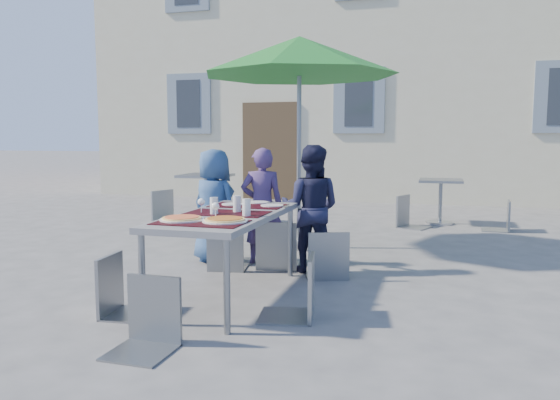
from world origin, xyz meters
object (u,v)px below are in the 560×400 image
(pizza_near_left, at_px, (182,218))
(bg_chair_r_1, at_px, (503,198))
(child_2, at_px, (311,208))
(cafe_table_1, at_px, (441,194))
(child_1, at_px, (262,206))
(pizza_near_right, at_px, (225,220))
(dining_table, at_px, (227,219))
(patio_umbrella, at_px, (299,58))
(chair_0, at_px, (227,222))
(bg_chair_l_0, at_px, (167,186))
(chair_4, at_px, (299,249))
(chair_2, at_px, (328,225))
(child_0, at_px, (214,206))
(bg_chair_r_0, at_px, (262,194))
(cafe_table_0, at_px, (206,188))
(chair_3, at_px, (120,249))
(chair_5, at_px, (146,271))
(bg_chair_l_1, at_px, (409,192))
(chair_1, at_px, (277,216))

(pizza_near_left, distance_m, bg_chair_r_1, 5.69)
(child_2, distance_m, cafe_table_1, 3.92)
(child_1, xyz_separation_m, bg_chair_r_1, (2.83, 3.04, -0.14))
(pizza_near_right, bearing_deg, pizza_near_left, -175.49)
(bg_chair_r_1, bearing_deg, dining_table, -121.67)
(dining_table, relative_size, patio_umbrella, 0.70)
(dining_table, xyz_separation_m, chair_0, (-0.37, 0.92, -0.18))
(chair_0, distance_m, bg_chair_r_1, 4.65)
(bg_chair_l_0, bearing_deg, child_2, -38.94)
(pizza_near_left, relative_size, chair_4, 0.37)
(child_1, distance_m, chair_0, 0.52)
(pizza_near_left, height_order, patio_umbrella, patio_umbrella)
(chair_2, bearing_deg, bg_chair_r_1, 60.56)
(child_0, distance_m, bg_chair_r_0, 2.57)
(child_2, distance_m, chair_4, 1.55)
(child_1, distance_m, bg_chair_l_0, 3.19)
(child_0, height_order, chair_4, child_0)
(dining_table, height_order, child_1, child_1)
(cafe_table_0, xyz_separation_m, bg_chair_r_0, (1.01, -0.09, -0.06))
(bg_chair_l_0, bearing_deg, bg_chair_r_0, 9.12)
(dining_table, relative_size, bg_chair_l_0, 1.76)
(cafe_table_1, bearing_deg, child_1, -119.07)
(chair_3, xyz_separation_m, chair_4, (1.37, 0.32, 0.02))
(patio_umbrella, height_order, cafe_table_1, patio_umbrella)
(pizza_near_right, distance_m, chair_2, 1.48)
(dining_table, relative_size, chair_5, 2.04)
(child_2, bearing_deg, chair_2, 127.81)
(chair_4, relative_size, patio_umbrella, 0.35)
(cafe_table_0, bearing_deg, bg_chair_l_1, 8.37)
(child_1, distance_m, chair_2, 0.98)
(chair_3, bearing_deg, child_2, 58.85)
(chair_2, xyz_separation_m, bg_chair_l_0, (-3.19, 2.66, 0.08))
(dining_table, height_order, chair_1, chair_1)
(patio_umbrella, height_order, cafe_table_0, patio_umbrella)
(pizza_near_right, relative_size, chair_2, 0.39)
(chair_4, relative_size, bg_chair_r_0, 1.07)
(chair_0, relative_size, cafe_table_1, 1.21)
(child_2, distance_m, bg_chair_l_0, 3.79)
(chair_3, bearing_deg, chair_1, 67.53)
(patio_umbrella, height_order, bg_chair_l_1, patio_umbrella)
(child_2, xyz_separation_m, chair_5, (-0.56, -2.41, -0.14))
(child_1, xyz_separation_m, bg_chair_r_0, (-0.79, 2.42, -0.14))
(pizza_near_left, relative_size, cafe_table_0, 0.44)
(chair_0, bearing_deg, bg_chair_l_1, 63.51)
(bg_chair_r_0, xyz_separation_m, bg_chair_l_1, (2.25, 0.57, 0.05))
(cafe_table_0, bearing_deg, chair_3, -74.18)
(chair_3, xyz_separation_m, cafe_table_1, (2.44, 5.53, -0.04))
(bg_chair_r_1, bearing_deg, bg_chair_r_0, -170.37)
(chair_0, relative_size, bg_chair_r_0, 1.01)
(child_0, xyz_separation_m, cafe_table_1, (2.45, 3.61, -0.15))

